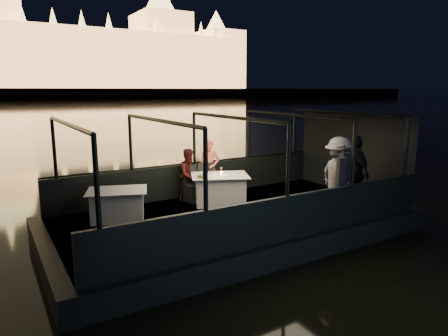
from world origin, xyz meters
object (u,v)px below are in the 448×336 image
dining_table_aft (118,203)px  dining_table_central (220,189)px  person_woman_coral (209,170)px  passenger_stripe (338,180)px  chair_port_left (194,185)px  person_man_maroon (190,173)px  wine_bottle (204,174)px  chair_port_right (209,184)px  coat_stand (342,183)px  passenger_dark (354,175)px

dining_table_aft → dining_table_central: bearing=-1.4°
person_woman_coral → passenger_stripe: 3.48m
chair_port_left → person_man_maroon: bearing=93.3°
dining_table_aft → person_man_maroon: person_man_maroon is taller
dining_table_central → wine_bottle: 0.84m
passenger_stripe → wine_bottle: passenger_stripe is taller
person_woman_coral → passenger_stripe: (1.81, -2.98, 0.10)m
dining_table_aft → person_woman_coral: size_ratio=0.83×
chair_port_right → passenger_stripe: bearing=-47.0°
dining_table_central → chair_port_left: 0.72m
coat_stand → wine_bottle: (-2.21, 2.39, 0.02)m
chair_port_right → dining_table_aft: bearing=-164.5°
chair_port_right → passenger_stripe: 3.36m
dining_table_aft → coat_stand: (4.27, -2.72, 0.51)m
person_woman_coral → passenger_dark: passenger_dark is taller
passenger_stripe → passenger_dark: bearing=-58.5°
person_man_maroon → dining_table_central: bearing=-61.1°
chair_port_right → person_woman_coral: person_woman_coral is taller
person_man_maroon → wine_bottle: (-0.09, -0.98, 0.17)m
coat_stand → person_man_maroon: bearing=122.2°
chair_port_right → coat_stand: (1.67, -3.10, 0.45)m
coat_stand → passenger_stripe: (0.29, 0.39, -0.05)m
dining_table_aft → passenger_dark: (5.33, -2.12, 0.47)m
passenger_dark → wine_bottle: passenger_dark is taller
dining_table_central → person_woman_coral: bearing=83.0°
chair_port_right → passenger_dark: 3.73m
chair_port_right → person_woman_coral: bearing=68.5°
passenger_dark → person_woman_coral: bearing=-120.7°
person_woman_coral → passenger_dark: (2.58, -2.78, 0.10)m
person_woman_coral → wine_bottle: 1.21m
passenger_dark → wine_bottle: bearing=-102.3°
person_woman_coral → chair_port_right: bearing=-101.7°
person_woman_coral → passenger_dark: size_ratio=0.87×
passenger_dark → wine_bottle: (-3.27, 1.79, 0.06)m
person_woman_coral → chair_port_left: bearing=-144.7°
dining_table_central → coat_stand: (1.61, -2.65, 0.51)m
chair_port_left → chair_port_right: size_ratio=0.96×
dining_table_central → wine_bottle: bearing=-156.4°
passenger_stripe → wine_bottle: size_ratio=6.76×
dining_table_central → passenger_dark: (2.67, -2.06, 0.47)m
passenger_stripe → wine_bottle: bearing=68.4°
chair_port_left → dining_table_central: bearing=-55.3°
dining_table_central → passenger_dark: passenger_dark is taller
wine_bottle → person_man_maroon: bearing=84.7°
dining_table_aft → wine_bottle: bearing=-9.1°
dining_table_aft → chair_port_right: 2.63m
dining_table_aft → chair_port_left: chair_port_left is taller
chair_port_right → person_man_maroon: (-0.45, 0.27, 0.30)m
person_woman_coral → person_man_maroon: person_woman_coral is taller
person_woman_coral → passenger_dark: bearing=-30.2°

